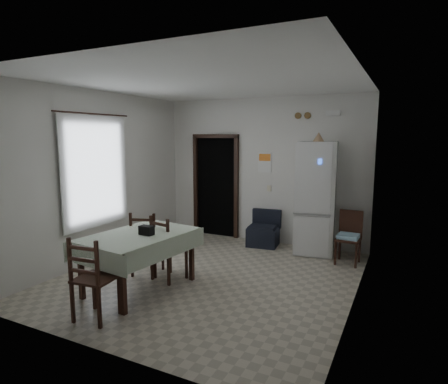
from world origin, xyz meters
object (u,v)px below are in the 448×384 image
navy_seat (263,228)px  dining_chair_near_head (95,277)px  fridge (317,198)px  dining_chair_far_right (169,247)px  dining_table (140,262)px  dining_chair_far_left (147,242)px  corner_chair (348,238)px

navy_seat → dining_chair_near_head: dining_chair_near_head is taller
fridge → dining_chair_near_head: size_ratio=2.01×
fridge → dining_chair_far_right: fridge is taller
fridge → dining_table: bearing=-130.6°
dining_table → dining_chair_far_right: dining_chair_far_right is taller
navy_seat → dining_table: dining_table is taller
fridge → dining_chair_far_left: 3.11m
navy_seat → corner_chair: size_ratio=0.77×
fridge → navy_seat: fridge is taller
dining_chair_near_head → navy_seat: bearing=-107.2°
corner_chair → dining_chair_near_head: bearing=-122.8°
fridge → corner_chair: size_ratio=2.29×
corner_chair → dining_table: bearing=-133.1°
navy_seat → dining_chair_far_right: bearing=-112.7°
dining_chair_near_head → dining_chair_far_left: bearing=-81.6°
fridge → dining_chair_far_left: size_ratio=2.05×
dining_chair_far_right → dining_chair_near_head: dining_chair_near_head is taller
dining_chair_far_left → dining_chair_far_right: (0.45, -0.05, -0.01)m
dining_chair_far_left → dining_chair_near_head: 1.51m
dining_chair_far_right → dining_chair_near_head: size_ratio=0.97×
dining_table → dining_chair_near_head: 0.93m
corner_chair → dining_chair_far_right: 2.99m
fridge → corner_chair: fridge is taller
fridge → corner_chair: (0.63, -0.36, -0.58)m
navy_seat → dining_chair_near_head: size_ratio=0.68×
fridge → dining_table: fridge is taller
corner_chair → dining_table: size_ratio=0.58×
fridge → dining_chair_near_head: fridge is taller
dining_chair_near_head → dining_chair_far_right: bearing=-98.8°
dining_chair_far_left → dining_chair_far_right: dining_chair_far_left is taller
corner_chair → dining_chair_near_head: 4.08m
corner_chair → dining_chair_far_right: dining_chair_far_right is taller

